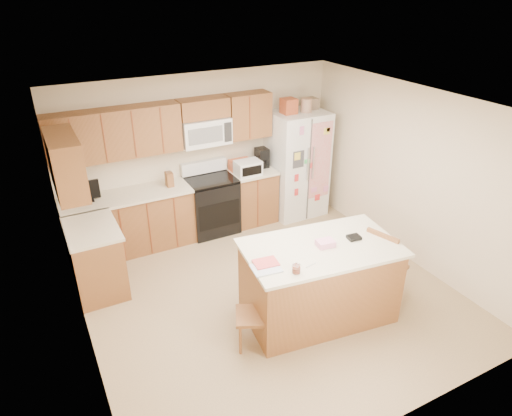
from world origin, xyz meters
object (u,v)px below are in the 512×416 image
windsor_chair_back (290,261)px  windsor_chair_right (384,267)px  refrigerator (297,163)px  stove (211,204)px  island (319,281)px  windsor_chair_left (254,315)px

windsor_chair_back → windsor_chair_right: (0.94, -0.73, 0.05)m
windsor_chair_back → refrigerator: bearing=56.1°
stove → windsor_chair_right: bearing=-65.4°
refrigerator → island: size_ratio=1.07×
island → windsor_chair_left: 0.93m
windsor_chair_left → windsor_chair_back: bearing=38.2°
refrigerator → windsor_chair_left: (-2.17, -2.60, -0.51)m
windsor_chair_left → windsor_chair_right: size_ratio=0.84×
island → windsor_chair_right: size_ratio=1.85×
stove → windsor_chair_left: (-0.60, -2.67, -0.06)m
stove → windsor_chair_back: (0.29, -1.96, -0.04)m
stove → island: size_ratio=0.59×
windsor_chair_left → stove: bearing=77.2°
stove → windsor_chair_back: bearing=-81.5°
island → windsor_chair_right: island is taller
stove → refrigerator: 1.63m
refrigerator → windsor_chair_back: (-1.28, -1.90, -0.49)m
windsor_chair_back → island: bearing=-87.5°
refrigerator → island: bearing=-116.5°
stove → windsor_chair_left: bearing=-102.8°
refrigerator → stove: bearing=177.7°
refrigerator → windsor_chair_right: (-0.34, -2.63, -0.43)m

